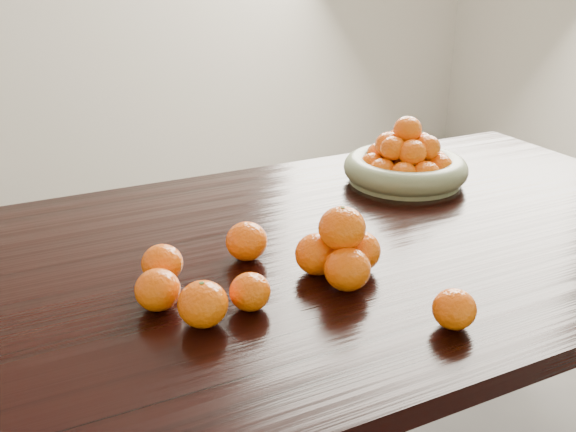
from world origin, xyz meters
name	(u,v)px	position (x,y,z in m)	size (l,w,h in m)	color
dining_table	(288,288)	(0.00, 0.00, 0.66)	(2.00, 1.00, 0.75)	black
fruit_bowl	(406,164)	(0.45, 0.23, 0.80)	(0.31, 0.31, 0.17)	gray
orange_pyramid	(341,250)	(0.03, -0.15, 0.80)	(0.16, 0.16, 0.14)	#FF6B07
loose_orange_0	(203,304)	(-0.24, -0.19, 0.79)	(0.08, 0.08, 0.07)	#FF6B07
loose_orange_1	(250,292)	(-0.16, -0.18, 0.78)	(0.07, 0.07, 0.06)	#FF6B07
loose_orange_2	(454,309)	(0.11, -0.37, 0.78)	(0.07, 0.07, 0.06)	#FF6B07
loose_orange_3	(162,263)	(-0.26, -0.02, 0.78)	(0.07, 0.07, 0.07)	#FF6B07
loose_orange_4	(158,290)	(-0.29, -0.11, 0.79)	(0.08, 0.08, 0.07)	#FF6B07
loose_orange_5	(247,241)	(-0.09, -0.01, 0.79)	(0.08, 0.08, 0.07)	#FF6B07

